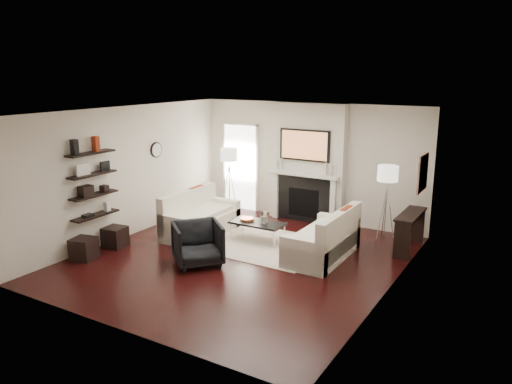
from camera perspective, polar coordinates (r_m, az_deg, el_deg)
The scene contains 71 objects.
room_envelope at distance 8.91m, azimuth -1.97°, elevation 0.46°, with size 6.00×6.00×6.00m.
chimney_breast at distance 11.38m, azimuth 5.87°, elevation 3.31°, with size 1.80×0.25×2.70m, color silver.
fireplace_surround at distance 11.44m, azimuth 5.49°, elevation -0.88°, with size 1.30×0.02×1.04m, color black.
firebox at distance 11.45m, azimuth 5.47°, elevation -1.23°, with size 0.75×0.02×0.65m, color black.
mantel_pilaster_l at distance 11.72m, azimuth 2.25°, elevation -0.32°, with size 0.12×0.08×1.10m, color white.
mantel_pilaster_r at distance 11.13m, azimuth 8.77°, elevation -1.24°, with size 0.12×0.08×1.10m, color white.
mantel_shelf at distance 11.26m, azimuth 5.45°, elevation 2.02°, with size 1.70×0.18×0.07m, color white.
tv_body at distance 11.17m, azimuth 5.58°, elevation 5.36°, with size 1.20×0.06×0.70m, color black.
tv_screen at distance 11.14m, azimuth 5.51°, elevation 5.34°, with size 1.10×0.01×0.62m, color #BF723F.
candlestick_l_tall at distance 11.47m, azimuth 3.00°, elevation 3.22°, with size 0.04×0.04×0.30m, color silver.
candlestick_l_short at distance 11.54m, azimuth 2.43°, elevation 3.14°, with size 0.04×0.04×0.24m, color silver.
candlestick_r_tall at distance 11.02m, azimuth 8.08°, elevation 2.66°, with size 0.04×0.04×0.30m, color silver.
candlestick_r_short at distance 10.97m, azimuth 8.70°, elevation 2.44°, with size 0.04×0.04×0.24m, color silver.
hallway_panel at distance 12.40m, azimuth -1.73°, elevation 2.82°, with size 0.90×0.02×2.10m, color white.
door_trim_l at distance 12.64m, azimuth -3.62°, elevation 3.01°, with size 0.06×0.06×2.16m, color white.
door_trim_r at distance 12.14m, azimuth 0.13°, elevation 2.59°, with size 0.06×0.06×2.16m, color white.
door_trim_top at distance 12.23m, azimuth -1.82°, elevation 7.79°, with size 1.02×0.06×0.06m, color white.
rug at distance 10.08m, azimuth 0.34°, elevation -5.90°, with size 2.60×2.00×0.01m, color beige.
loveseat_left_base at distance 10.66m, azimuth -6.30°, elevation -3.73°, with size 0.85×1.80×0.42m, color white.
loveseat_left_back at distance 10.77m, azimuth -7.77°, elevation -1.84°, with size 0.18×1.80×0.80m, color white.
loveseat_left_arm_n at distance 10.03m, azimuth -9.09°, elevation -4.41°, with size 0.85×0.18×0.60m, color white.
loveseat_left_arm_s at distance 11.26m, azimuth -3.84°, elevation -2.25°, with size 0.85×0.18×0.60m, color white.
loveseat_left_cushion at distance 10.56m, azimuth -6.12°, elevation -2.43°, with size 0.63×1.44×0.10m, color white.
pillow_left_orange at distance 10.94m, azimuth -6.83°, elevation -0.46°, with size 0.10×0.42×0.42m, color maroon.
pillow_left_charcoal at distance 10.49m, azimuth -8.82°, elevation -1.20°, with size 0.10×0.40×0.40m, color black.
loveseat_right_base at distance 9.39m, azimuth 7.53°, elevation -6.20°, with size 0.85×1.80×0.42m, color white.
loveseat_right_back at distance 9.17m, azimuth 9.52°, elevation -4.68°, with size 0.18×1.80×0.80m, color white.
loveseat_right_arm_n at distance 8.66m, azimuth 5.40°, elevation -7.24°, with size 0.85×0.18×0.60m, color white.
loveseat_right_arm_s at distance 10.07m, azimuth 9.38°, elevation -4.34°, with size 0.85×0.18×0.60m, color white.
loveseat_right_cushion at distance 9.32m, azimuth 7.30°, elevation -4.65°, with size 0.63×1.44×0.10m, color white.
pillow_right_orange at distance 9.38m, azimuth 10.24°, elevation -2.99°, with size 0.10×0.42×0.42m, color maroon.
pillow_right_charcoal at distance 8.84m, azimuth 8.85°, elevation -4.03°, with size 0.10×0.40×0.40m, color black.
coffee_table at distance 10.07m, azimuth 0.18°, elevation -3.57°, with size 1.10×0.55×0.04m, color black.
coffee_leg_nw at distance 10.21m, azimuth -2.87°, elevation -4.58°, with size 0.02×0.02×0.38m, color silver.
coffee_leg_ne at distance 9.72m, azimuth 2.07°, elevation -5.52°, with size 0.02×0.02×0.38m, color silver.
coffee_leg_sw at distance 10.56m, azimuth -1.55°, elevation -3.94°, with size 0.02×0.02×0.38m, color silver.
coffee_leg_se at distance 10.09m, azimuth 3.28°, elevation -4.81°, with size 0.02×0.02×0.38m, color silver.
hurricane_glass at distance 9.95m, azimuth 0.93°, elevation -2.82°, with size 0.14×0.14×0.25m, color white.
hurricane_candle at distance 9.97m, azimuth 0.93°, elevation -3.18°, with size 0.10×0.10×0.15m, color white.
copper_bowl at distance 10.18m, azimuth -1.03°, elevation -3.11°, with size 0.28×0.28×0.05m, color #AD461C.
armchair at distance 8.99m, azimuth -6.68°, elevation -5.67°, with size 0.82×0.76×0.84m, color black.
lamp_left_post at distance 12.07m, azimuth -3.05°, elevation 0.32°, with size 0.02×0.02×1.20m, color silver.
lamp_left_shade at distance 11.90m, azimuth -3.10°, elevation 4.30°, with size 0.40×0.40×0.30m, color white.
lamp_left_leg_a at distance 12.01m, azimuth -2.61°, elevation 0.26°, with size 0.02×0.02×1.25m, color silver.
lamp_left_leg_b at distance 12.17m, azimuth -3.02°, elevation 0.44°, with size 0.02×0.02×1.25m, color silver.
lamp_left_leg_c at distance 12.02m, azimuth -3.52°, elevation 0.26°, with size 0.02×0.02×1.25m, color silver.
lamp_right_post at distance 10.21m, azimuth 14.55°, elevation -2.60°, with size 0.02×0.02×1.20m, color silver.
lamp_right_shade at distance 10.01m, azimuth 14.84°, elevation 2.07°, with size 0.40×0.40×0.30m, color white.
lamp_right_leg_a at distance 10.18m, azimuth 15.15°, elevation -2.69°, with size 0.02×0.02×1.25m, color silver.
lamp_right_leg_b at distance 10.31m, azimuth 14.41°, elevation -2.43°, with size 0.02×0.02×1.25m, color silver.
lamp_right_leg_c at distance 10.13m, azimuth 14.10°, elevation -2.69°, with size 0.02×0.02×1.25m, color silver.
console_top at distance 9.95m, azimuth 17.29°, elevation -2.43°, with size 0.35×1.20×0.04m, color black.
console_leg_n at distance 9.55m, azimuth 16.34°, elevation -5.40°, with size 0.30×0.04×0.71m, color black.
console_leg_s at distance 10.57m, azimuth 17.86°, elevation -3.66°, with size 0.30×0.04×0.71m, color black.
wall_art at distance 9.72m, azimuth 18.53°, elevation 2.08°, with size 0.03×0.70×0.70m, color #9A604D.
shelf_bottom at distance 10.01m, azimuth -17.87°, elevation -2.55°, with size 0.25×1.00×0.04m, color black.
shelf_lower at distance 9.91m, azimuth -18.04°, elevation -0.33°, with size 0.25×1.00×0.04m, color black.
shelf_upper at distance 9.83m, azimuth -18.21°, elevation 1.93°, with size 0.25×1.00×0.04m, color black.
shelf_top at distance 9.76m, azimuth -18.38°, elevation 4.23°, with size 0.25×1.00×0.04m, color black.
decor_magfile_a at distance 9.51m, azimuth -20.04°, elevation 4.83°, with size 0.12×0.10×0.28m, color black.
decor_magfile_b at distance 9.83m, azimuth -17.85°, elevation 5.26°, with size 0.12×0.10×0.28m, color maroon.
decor_frame_a at distance 9.68m, azimuth -19.17°, elevation 2.45°, with size 0.04×0.30×0.22m, color white.
decor_frame_b at distance 10.02m, azimuth -16.88°, elevation 2.87°, with size 0.04×0.22×0.18m, color black.
decor_wine_rack at distance 9.77m, azimuth -18.88°, elevation 0.12°, with size 0.18×0.25×0.20m, color black.
decor_box_small at distance 10.07m, azimuth -16.95°, elevation 0.41°, with size 0.15×0.12×0.12m, color black.
decor_books at distance 9.89m, azimuth -18.66°, elevation -2.56°, with size 0.14×0.20×0.05m, color black.
decor_box_tall at distance 10.18m, azimuth -16.65°, elevation -1.58°, with size 0.10×0.10×0.18m, color white.
clock_rim at distance 11.18m, azimuth -11.35°, elevation 4.75°, with size 0.34×0.34×0.04m, color black.
clock_face at distance 11.17m, azimuth -11.26°, elevation 4.74°, with size 0.29×0.29×0.01m, color white.
ottoman_near at distance 10.25m, azimuth -15.81°, elevation -4.96°, with size 0.40×0.40×0.40m, color black.
ottoman_far at distance 9.77m, azimuth -19.08°, elevation -6.13°, with size 0.40×0.40×0.40m, color black.
Camera 1 is at (4.69, -7.29, 3.39)m, focal length 35.00 mm.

